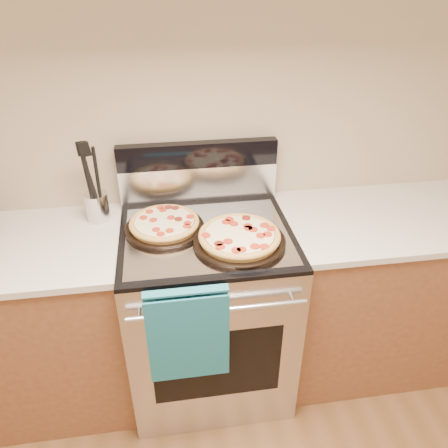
{
  "coord_description": "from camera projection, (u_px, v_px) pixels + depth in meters",
  "views": [
    {
      "loc": [
        -0.16,
        0.03,
        1.96
      ],
      "look_at": [
        0.06,
        1.55,
        1.02
      ],
      "focal_mm": 35.0,
      "sensor_mm": 36.0,
      "label": 1
    }
  ],
  "objects": [
    {
      "name": "oven_handle",
      "position": [
        218.0,
        311.0,
        1.67
      ],
      "size": [
        0.7,
        0.03,
        0.03
      ],
      "primitive_type": "cylinder",
      "rotation": [
        0.0,
        1.57,
        0.0
      ],
      "color": "silver",
      "rests_on": "range_body"
    },
    {
      "name": "range_body",
      "position": [
        208.0,
        312.0,
        2.17
      ],
      "size": [
        0.76,
        0.68,
        0.9
      ],
      "primitive_type": "cube",
      "color": "#B7B7BC",
      "rests_on": "ground"
    },
    {
      "name": "utensil_crock",
      "position": [
        97.0,
        207.0,
        2.01
      ],
      "size": [
        0.11,
        0.11,
        0.13
      ],
      "primitive_type": "cylinder",
      "rotation": [
        0.0,
        0.0,
        0.02
      ],
      "color": "silver",
      "rests_on": "countertop_left"
    },
    {
      "name": "wall_back",
      "position": [
        196.0,
        112.0,
        2.0
      ],
      "size": [
        4.0,
        0.0,
        4.0
      ],
      "primitive_type": "plane",
      "rotation": [
        1.57,
        0.0,
        0.0
      ],
      "color": "tan",
      "rests_on": "ground"
    },
    {
      "name": "backsplash_upper",
      "position": [
        198.0,
        155.0,
        2.06
      ],
      "size": [
        0.76,
        0.06,
        0.12
      ],
      "primitive_type": "cube",
      "color": "black",
      "rests_on": "backsplash_lower"
    },
    {
      "name": "pepperoni_pizza_back",
      "position": [
        165.0,
        225.0,
        1.92
      ],
      "size": [
        0.42,
        0.42,
        0.05
      ],
      "primitive_type": null,
      "rotation": [
        0.0,
        0.0,
        0.27
      ],
      "color": "#AF7935",
      "rests_on": "foil_sheet"
    },
    {
      "name": "cabinet_right",
      "position": [
        372.0,
        292.0,
        2.31
      ],
      "size": [
        1.0,
        0.62,
        0.88
      ],
      "primitive_type": "cube",
      "color": "brown",
      "rests_on": "ground"
    },
    {
      "name": "countertop_left",
      "position": [
        0.0,
        250.0,
        1.85
      ],
      "size": [
        1.02,
        0.64,
        0.03
      ],
      "primitive_type": "cube",
      "color": "beige",
      "rests_on": "cabinet_left"
    },
    {
      "name": "oven_window",
      "position": [
        218.0,
        365.0,
        1.89
      ],
      "size": [
        0.56,
        0.01,
        0.4
      ],
      "primitive_type": "cube",
      "color": "black",
      "rests_on": "range_body"
    },
    {
      "name": "foil_sheet",
      "position": [
        207.0,
        235.0,
        1.9
      ],
      "size": [
        0.7,
        0.55,
        0.01
      ],
      "primitive_type": "cube",
      "color": "gray",
      "rests_on": "cooktop"
    },
    {
      "name": "dish_towel",
      "position": [
        188.0,
        333.0,
        1.71
      ],
      "size": [
        0.32,
        0.05,
        0.42
      ],
      "primitive_type": null,
      "color": "#1B5B88",
      "rests_on": "oven_handle"
    },
    {
      "name": "backsplash_lower",
      "position": [
        199.0,
        183.0,
        2.14
      ],
      "size": [
        0.76,
        0.06,
        0.18
      ],
      "primitive_type": "cube",
      "color": "silver",
      "rests_on": "cooktop"
    },
    {
      "name": "countertop_right",
      "position": [
        389.0,
        218.0,
        2.08
      ],
      "size": [
        1.02,
        0.64,
        0.03
      ],
      "primitive_type": "cube",
      "color": "beige",
      "rests_on": "cabinet_right"
    },
    {
      "name": "cooktop",
      "position": [
        206.0,
        234.0,
        1.93
      ],
      "size": [
        0.76,
        0.68,
        0.02
      ],
      "primitive_type": "cube",
      "color": "black",
      "rests_on": "range_body"
    },
    {
      "name": "pepperoni_pizza_front",
      "position": [
        239.0,
        238.0,
        1.83
      ],
      "size": [
        0.41,
        0.41,
        0.05
      ],
      "primitive_type": null,
      "rotation": [
        0.0,
        0.0,
        0.06
      ],
      "color": "#AF7935",
      "rests_on": "foil_sheet"
    },
    {
      "name": "cabinet_left",
      "position": [
        25.0,
        328.0,
        2.09
      ],
      "size": [
        1.0,
        0.62,
        0.88
      ],
      "primitive_type": "cube",
      "color": "brown",
      "rests_on": "ground"
    }
  ]
}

